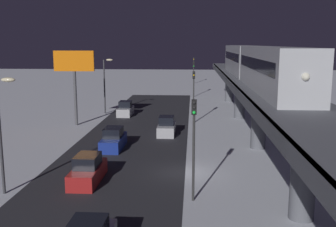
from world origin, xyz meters
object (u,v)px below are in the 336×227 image
object	(u,v)px
sedan_silver_2	(167,127)
traffic_light_far	(194,74)
traffic_light_mid	(194,89)
sedan_red	(88,171)
sedan_blue_2	(113,140)
traffic_light_distant	(194,66)
traffic_light_near	(194,136)
sedan_silver	(125,110)
commercial_billboard	(74,68)
subway_train	(254,62)

from	to	relation	value
sedan_silver_2	traffic_light_far	world-z (taller)	traffic_light_far
sedan_silver_2	traffic_light_mid	size ratio (longest dim) A/B	0.67
sedan_red	sedan_blue_2	size ratio (longest dim) A/B	1.00
traffic_light_distant	traffic_light_near	bearing A→B (deg)	90.00
sedan_silver	sedan_silver_2	bearing A→B (deg)	120.12
traffic_light_distant	sedan_blue_2	bearing A→B (deg)	82.98
commercial_billboard	sedan_silver_2	bearing A→B (deg)	159.50
subway_train	commercial_billboard	bearing A→B (deg)	-15.09
sedan_red	sedan_blue_2	distance (m)	9.10
subway_train	commercial_billboard	distance (m)	20.93
sedan_silver	traffic_light_mid	xyz separation A→B (m)	(-9.30, 4.86, 3.40)
traffic_light_far	commercial_billboard	distance (m)	29.97
sedan_blue_2	traffic_light_mid	world-z (taller)	traffic_light_mid
sedan_silver	traffic_light_mid	size ratio (longest dim) A/B	0.64
sedan_silver	commercial_billboard	xyz separation A→B (m)	(4.81, 6.84, 6.03)
sedan_blue_2	traffic_light_far	bearing A→B (deg)	-101.59
sedan_red	traffic_light_near	xyz separation A→B (m)	(-7.50, 3.00, 3.40)
sedan_red	sedan_silver	distance (m)	26.25
subway_train	traffic_light_far	world-z (taller)	subway_train
traffic_light_distant	commercial_billboard	xyz separation A→B (m)	(14.11, 50.64, 2.63)
traffic_light_far	traffic_light_distant	distance (m)	24.33
subway_train	commercial_billboard	xyz separation A→B (m)	(20.19, -5.44, -1.02)
subway_train	sedan_silver	distance (m)	20.90
sedan_red	traffic_light_near	size ratio (longest dim) A/B	0.73
subway_train	sedan_blue_2	size ratio (longest dim) A/B	7.86
subway_train	sedan_silver_2	distance (m)	11.48
sedan_silver	sedan_silver_2	world-z (taller)	same
sedan_silver_2	traffic_light_far	distance (m)	30.83
sedan_silver	traffic_light_far	size ratio (longest dim) A/B	0.64
sedan_blue_2	sedan_silver_2	bearing A→B (deg)	-127.20
sedan_silver_2	sedan_blue_2	distance (m)	7.61
sedan_silver	traffic_light_far	bearing A→B (deg)	-115.53
sedan_silver_2	traffic_light_mid	world-z (taller)	traffic_light_mid
traffic_light_near	commercial_billboard	world-z (taller)	commercial_billboard
sedan_blue_2	traffic_light_near	distance (m)	14.63
traffic_light_far	traffic_light_mid	bearing A→B (deg)	90.00
traffic_light_near	traffic_light_distant	size ratio (longest dim) A/B	1.00
sedan_red	traffic_light_mid	size ratio (longest dim) A/B	0.73
traffic_light_near	traffic_light_far	xyz separation A→B (m)	(0.00, -48.66, 0.00)
sedan_silver_2	traffic_light_near	distance (m)	18.70
sedan_red	traffic_light_far	bearing A→B (deg)	-99.33
sedan_silver_2	traffic_light_far	bearing A→B (deg)	84.57
sedan_red	sedan_blue_2	world-z (taller)	same
sedan_red	traffic_light_distant	bearing A→B (deg)	-96.12
sedan_blue_2	traffic_light_far	distance (m)	37.48
subway_train	traffic_light_mid	distance (m)	10.26
sedan_red	traffic_light_distant	size ratio (longest dim) A/B	0.73
sedan_red	traffic_light_far	size ratio (longest dim) A/B	0.73
sedan_silver	traffic_light_near	world-z (taller)	traffic_light_near
commercial_billboard	traffic_light_distant	bearing A→B (deg)	-105.57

